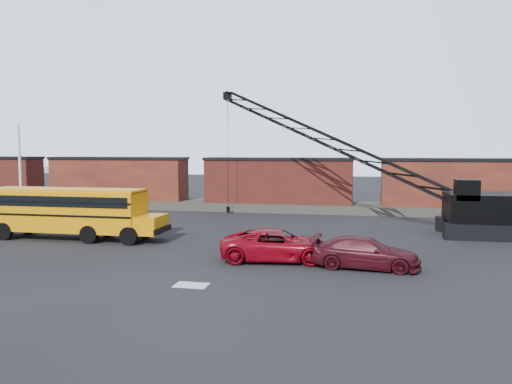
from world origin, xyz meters
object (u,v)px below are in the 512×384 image
school_bus (71,211)px  maroon_suv (365,253)px  crawler_crane (329,141)px  red_pickup (277,245)px

school_bus → maroon_suv: 18.54m
crawler_crane → maroon_suv: bearing=-79.6°
school_bus → maroon_suv: (18.05, -4.10, -1.05)m
school_bus → crawler_crane: size_ratio=0.52×
red_pickup → maroon_suv: size_ratio=1.13×
school_bus → red_pickup: school_bus is taller
maroon_suv → crawler_crane: size_ratio=0.23×
red_pickup → crawler_crane: size_ratio=0.26×
maroon_suv → crawler_crane: (-2.62, 14.29, 5.50)m
school_bus → crawler_crane: bearing=33.5°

